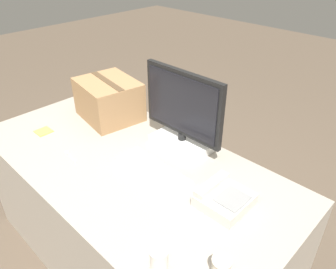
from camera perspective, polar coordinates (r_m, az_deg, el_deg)
name	(u,v)px	position (r m, az deg, el deg)	size (l,w,h in m)	color
ground_plane	(135,254)	(2.26, -5.70, -20.04)	(12.00, 12.00, 0.00)	brown
office_desk	(132,212)	(1.98, -6.28, -13.33)	(1.80, 0.90, 0.75)	#A89E8E
monitor	(182,118)	(1.75, 2.52, 2.89)	(0.51, 0.20, 0.44)	white
keyboard	(152,170)	(1.64, -2.74, -6.27)	(0.43, 0.16, 0.03)	silver
desk_phone	(224,198)	(1.48, 9.66, -10.88)	(0.21, 0.22, 0.08)	beige
paper_cup_left	(159,259)	(1.23, -1.58, -20.86)	(0.07, 0.07, 0.10)	white
paper_cup_right	(221,268)	(1.22, 9.22, -22.01)	(0.07, 0.07, 0.09)	beige
spoon	(69,155)	(1.85, -16.82, -3.39)	(0.14, 0.04, 0.00)	#B2B2B7
cardboard_box	(109,99)	(2.12, -10.26, 6.03)	(0.42, 0.38, 0.25)	#9E754C
sticky_note_pad	(44,131)	(2.11, -20.84, 0.51)	(0.09, 0.09, 0.01)	#E5DB4C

